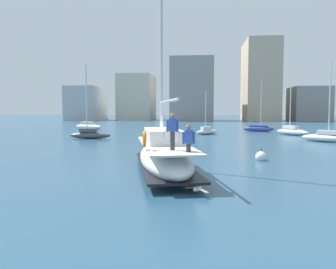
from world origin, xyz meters
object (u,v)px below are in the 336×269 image
Objects in this scene: moored_cutter_right at (259,128)px; moored_sloop_far at (325,137)px; moored_ketch_distant at (292,131)px; main_sailboat at (164,155)px; seagull at (197,189)px; moored_sloop_near at (90,134)px; moored_cutter_left at (207,131)px; mooring_buoy at (261,157)px; moored_catamaran at (88,126)px.

moored_sloop_far is at bearing -77.33° from moored_cutter_right.
main_sailboat is at bearing -116.30° from moored_ketch_distant.
moored_cutter_right is 8.11m from moored_ketch_distant.
moored_ketch_distant is 7.04× the size of seagull.
moored_cutter_right is (-3.77, 16.78, 0.00)m from moored_sloop_far.
main_sailboat is at bearing -61.67° from moored_sloop_near.
moored_cutter_left is 10.78m from moored_ketch_distant.
moored_sloop_near is 24.77m from moored_sloop_far.
moored_cutter_left is 0.78× the size of moored_cutter_right.
moored_cutter_right is at bearing 80.86° from mooring_buoy.
main_sailboat is 2.10× the size of moored_cutter_left.
moored_cutter_right reaches higher than moored_ketch_distant.
mooring_buoy is at bearing -42.41° from moored_sloop_near.
moored_sloop_near is at bearing -70.62° from moored_catamaran.
moored_sloop_far is 17.20m from moored_cutter_right.
moored_sloop_far is (14.32, 18.01, -0.36)m from main_sailboat.
moored_catamaran reaches higher than moored_cutter_right.
moored_sloop_far is 8.23× the size of mooring_buoy.
moored_sloop_far is 9.25m from moored_ketch_distant.
seagull is at bearing -63.18° from moored_sloop_near.
moored_cutter_left is (13.10, 8.20, -0.09)m from moored_sloop_near.
moored_cutter_left is (2.68, 27.53, -0.45)m from main_sailboat.
moored_sloop_far reaches higher than moored_cutter_left.
moored_cutter_left is at bearing 88.35° from seagull.
moored_cutter_left is at bearing -137.28° from moored_cutter_right.
moored_ketch_distant is (29.92, -9.31, -0.11)m from moored_catamaran.
moored_ketch_distant is at bearing -1.65° from moored_cutter_left.
moored_cutter_left is at bearing 97.49° from mooring_buoy.
moored_ketch_distant is at bearing 69.89° from seagull.
moored_sloop_near reaches higher than moored_cutter_right.
moored_ketch_distant is (2.90, -7.57, -0.02)m from moored_cutter_right.
main_sailboat reaches higher than mooring_buoy.
moored_sloop_far is at bearing 51.51° from main_sailboat.
mooring_buoy is (-4.85, -30.18, -0.33)m from moored_cutter_right.
moored_sloop_far is 15.95m from mooring_buoy.
moored_sloop_far reaches higher than moored_ketch_distant.
moored_ketch_distant is at bearing -69.01° from moored_cutter_right.
main_sailboat is 1.64× the size of moored_cutter_right.
moored_sloop_near reaches higher than moored_cutter_left.
mooring_buoy is (-8.63, -13.41, -0.32)m from moored_sloop_far.
seagull is at bearing -66.18° from moored_catamaran.
main_sailboat is 12.62× the size of mooring_buoy.
moored_sloop_far is at bearing -84.62° from moored_ketch_distant.
moored_catamaran is 1.31× the size of moored_cutter_right.
moored_cutter_left is (19.15, -9.00, -0.18)m from moored_catamaran.
moored_sloop_near is at bearing 118.33° from main_sailboat.
seagull is (1.75, -4.75, -0.64)m from main_sailboat.
moored_sloop_near is 26.98m from seagull.
moored_sloop_far is 8.89× the size of seagull.
moored_ketch_distant is at bearing 71.06° from mooring_buoy.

